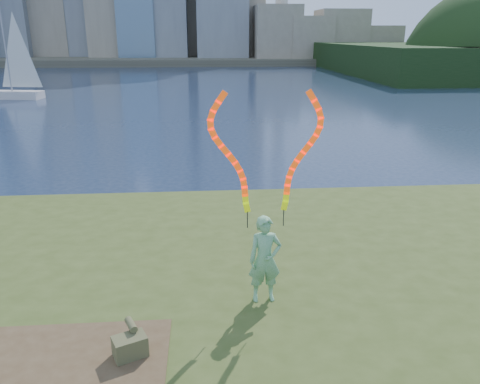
{
  "coord_description": "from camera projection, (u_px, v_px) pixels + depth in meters",
  "views": [
    {
      "loc": [
        0.0,
        -8.37,
        5.25
      ],
      "look_at": [
        0.74,
        1.0,
        2.08
      ],
      "focal_mm": 35.0,
      "sensor_mm": 36.0,
      "label": 1
    }
  ],
  "objects": [
    {
      "name": "ground",
      "position": [
        208.0,
        304.0,
        9.58
      ],
      "size": [
        320.0,
        320.0,
        0.0
      ],
      "primitive_type": "plane",
      "color": "#19263F",
      "rests_on": "ground"
    },
    {
      "name": "grassy_knoll",
      "position": [
        209.0,
        366.0,
        7.31
      ],
      "size": [
        20.0,
        18.0,
        0.8
      ],
      "color": "#384719",
      "rests_on": "ground"
    },
    {
      "name": "far_shore",
      "position": [
        202.0,
        58.0,
        99.15
      ],
      "size": [
        320.0,
        40.0,
        1.2
      ],
      "primitive_type": "cube",
      "color": "#474334",
      "rests_on": "ground"
    },
    {
      "name": "woman_with_ribbons",
      "position": [
        266.0,
        224.0,
        7.87
      ],
      "size": [
        2.02,
        0.42,
        3.95
      ],
      "rotation": [
        0.0,
        0.0,
        0.08
      ],
      "color": "#187B26",
      "rests_on": "grassy_knoll"
    },
    {
      "name": "canvas_bag",
      "position": [
        130.0,
        345.0,
        6.77
      ],
      "size": [
        0.55,
        0.63,
        0.44
      ],
      "rotation": [
        0.0,
        0.0,
        0.42
      ],
      "color": "#4E552F",
      "rests_on": "grassy_knoll"
    },
    {
      "name": "sailboat",
      "position": [
        14.0,
        82.0,
        40.06
      ],
      "size": [
        5.43,
        2.51,
        8.14
      ],
      "rotation": [
        0.0,
        0.0,
        -0.18
      ],
      "color": "beige",
      "rests_on": "ground"
    }
  ]
}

